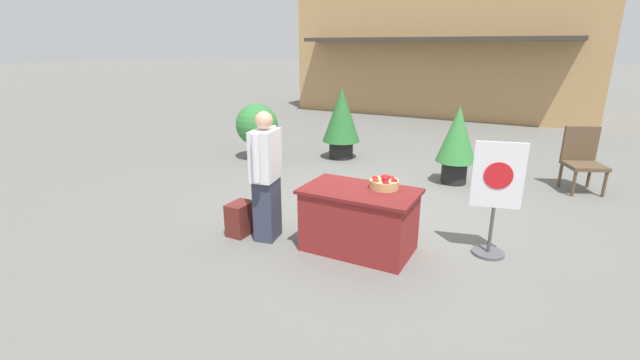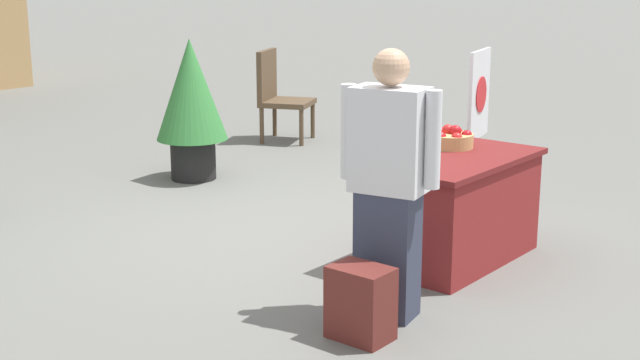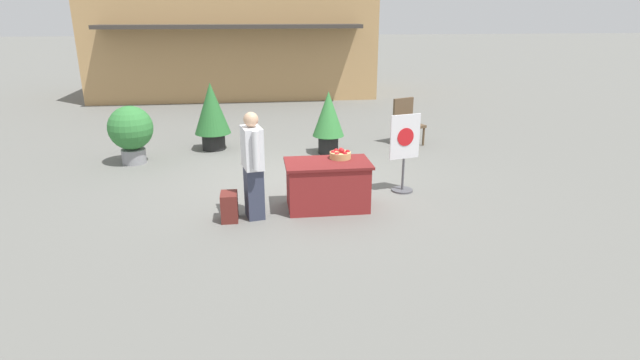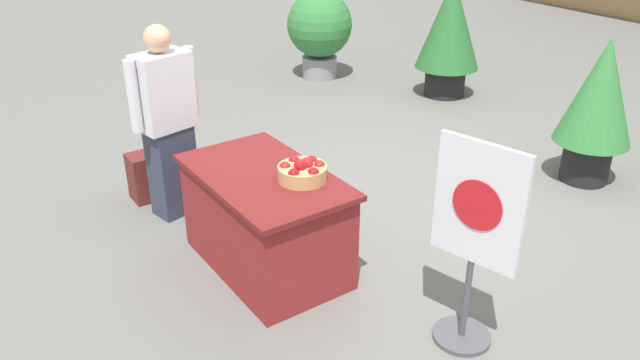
% 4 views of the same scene
% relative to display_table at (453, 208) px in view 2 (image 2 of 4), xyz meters
% --- Properties ---
extents(ground_plane, '(120.00, 120.00, 0.00)m').
position_rel_display_table_xyz_m(ground_plane, '(-0.33, 1.28, -0.37)').
color(ground_plane, slate).
extents(display_table, '(1.30, 0.77, 0.75)m').
position_rel_display_table_xyz_m(display_table, '(0.00, 0.00, 0.00)').
color(display_table, maroon).
rests_on(display_table, ground_plane).
extents(apple_basket, '(0.33, 0.33, 0.16)m').
position_rel_display_table_xyz_m(apple_basket, '(0.23, 0.17, 0.43)').
color(apple_basket, tan).
rests_on(apple_basket, display_table).
extents(person_visitor, '(0.34, 0.60, 1.58)m').
position_rel_display_table_xyz_m(person_visitor, '(-1.13, -0.23, 0.43)').
color(person_visitor, '#33384C').
rests_on(person_visitor, ground_plane).
extents(backpack, '(0.24, 0.34, 0.42)m').
position_rel_display_table_xyz_m(backpack, '(-1.49, -0.31, -0.16)').
color(backpack, maroon).
rests_on(backpack, ground_plane).
extents(poster_board, '(0.53, 0.36, 1.32)m').
position_rel_display_table_xyz_m(poster_board, '(1.38, 0.59, 0.34)').
color(poster_board, '#4C4C51').
rests_on(poster_board, ground_plane).
extents(patio_chair, '(0.72, 0.72, 1.04)m').
position_rel_display_table_xyz_m(patio_chair, '(2.37, 3.73, 0.19)').
color(patio_chair, brown).
rests_on(patio_chair, ground_plane).
extents(potted_plant_near_left, '(0.67, 0.67, 1.34)m').
position_rel_display_table_xyz_m(potted_plant_near_left, '(0.47, 3.13, 0.40)').
color(potted_plant_near_left, black).
rests_on(potted_plant_near_left, ground_plane).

